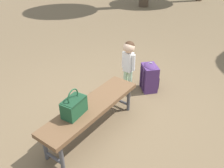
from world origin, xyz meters
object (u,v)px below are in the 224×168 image
object	(u,v)px
handbag	(74,106)
child_standing	(129,59)
backpack_large	(149,76)
park_bench	(91,109)

from	to	relation	value
handbag	child_standing	world-z (taller)	child_standing
child_standing	backpack_large	bearing A→B (deg)	-50.82
park_bench	handbag	distance (m)	0.32
handbag	child_standing	distance (m)	1.44
park_bench	backpack_large	size ratio (longest dim) A/B	2.99
child_standing	backpack_large	xyz separation A→B (m)	(0.24, -0.29, -0.34)
handbag	child_standing	bearing A→B (deg)	4.74
child_standing	backpack_large	world-z (taller)	child_standing
park_bench	handbag	size ratio (longest dim) A/B	4.36
backpack_large	child_standing	bearing A→B (deg)	129.18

